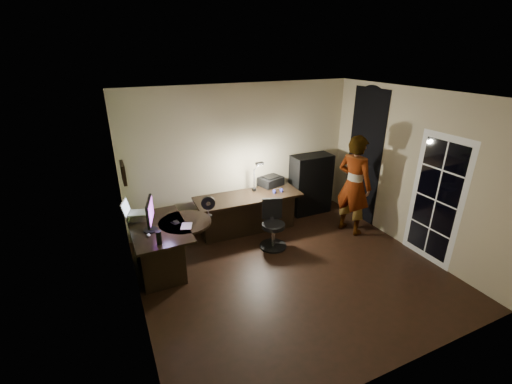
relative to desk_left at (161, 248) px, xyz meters
name	(u,v)px	position (x,y,z in m)	size (l,w,h in m)	color
floor	(292,273)	(1.83, -0.95, -0.39)	(4.50, 4.00, 0.01)	black
ceiling	(301,96)	(1.83, -0.95, 2.32)	(4.50, 4.00, 0.01)	silver
wall_back	(242,156)	(1.83, 1.06, 0.97)	(4.50, 0.01, 2.70)	tan
wall_front	(408,270)	(1.83, -2.95, 0.97)	(4.50, 0.01, 2.70)	tan
wall_left	(130,225)	(-0.42, -0.95, 0.97)	(0.01, 4.00, 2.70)	tan
wall_right	(412,172)	(4.08, -0.95, 0.97)	(0.01, 4.00, 2.70)	tan
green_wall_overlay	(131,225)	(-0.41, -0.95, 0.97)	(0.00, 4.00, 2.70)	#445D26
arched_doorway	(364,156)	(4.07, 0.20, 0.92)	(0.01, 0.90, 2.60)	black
french_door	(436,200)	(4.07, -1.50, 0.67)	(0.02, 0.92, 2.10)	white
framed_picture	(123,173)	(-0.39, -0.50, 1.47)	(0.04, 0.30, 0.25)	black
desk_left	(161,248)	(0.00, 0.00, 0.00)	(0.82, 1.33, 0.77)	black
desk_right	(249,214)	(1.74, 0.56, -0.01)	(1.98, 0.69, 0.74)	black
cabinet	(311,184)	(3.27, 0.81, 0.24)	(0.84, 0.42, 1.26)	black
laptop_stand	(136,217)	(-0.28, 0.35, 0.45)	(0.26, 0.21, 0.11)	silver
laptop	(137,206)	(-0.24, 0.35, 0.62)	(0.35, 0.33, 0.24)	silver
monitor	(149,220)	(-0.12, -0.09, 0.57)	(0.11, 0.53, 0.35)	black
mouse	(148,235)	(-0.18, -0.24, 0.41)	(0.05, 0.08, 0.03)	silver
phone	(177,222)	(0.28, 0.00, 0.40)	(0.07, 0.13, 0.01)	black
pen	(173,224)	(0.22, -0.03, 0.40)	(0.01, 0.13, 0.01)	black
speaker	(159,238)	(-0.07, -0.52, 0.49)	(0.07, 0.07, 0.19)	black
notepad	(187,226)	(0.39, -0.19, 0.40)	(0.16, 0.22, 0.01)	silver
desk_fan	(208,206)	(0.82, 0.08, 0.53)	(0.23, 0.12, 0.35)	black
headphones	(278,190)	(2.30, 0.47, 0.40)	(0.19, 0.08, 0.09)	#2E2F9D
printer	(271,181)	(2.35, 0.86, 0.45)	(0.43, 0.34, 0.19)	black
desk_lamp	(254,174)	(1.93, 0.73, 0.70)	(0.17, 0.31, 0.68)	black
office_chair	(273,225)	(1.90, -0.14, 0.04)	(0.48, 0.48, 0.85)	black
person	(354,185)	(3.51, -0.23, 0.56)	(0.67, 0.45, 1.88)	#D8A88C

